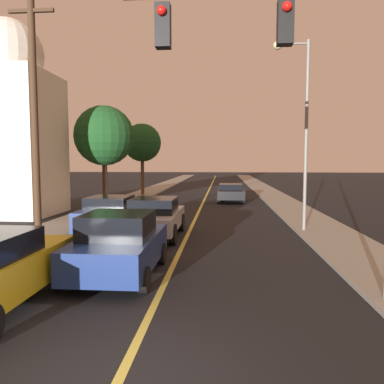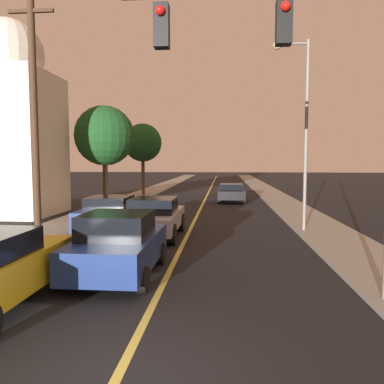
{
  "view_description": "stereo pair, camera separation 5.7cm",
  "coord_description": "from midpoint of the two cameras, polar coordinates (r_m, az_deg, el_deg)",
  "views": [
    {
      "loc": [
        1.41,
        -4.62,
        3.02
      ],
      "look_at": [
        0.0,
        12.68,
        1.6
      ],
      "focal_mm": 35.0,
      "sensor_mm": 36.0,
      "label": 1
    },
    {
      "loc": [
        1.47,
        -4.61,
        3.02
      ],
      "look_at": [
        0.0,
        12.68,
        1.6
      ],
      "focal_mm": 35.0,
      "sensor_mm": 36.0,
      "label": 2
    }
  ],
  "objects": [
    {
      "name": "domed_building_left",
      "position": [
        23.44,
        -25.93,
        9.33
      ],
      "size": [
        4.65,
        4.65,
        10.78
      ],
      "color": "silver",
      "rests_on": "ground"
    },
    {
      "name": "car_near_lane_second",
      "position": [
        15.01,
        -5.79,
        -3.76
      ],
      "size": [
        2.04,
        4.4,
        1.59
      ],
      "color": "#A5A8B2",
      "rests_on": "ground"
    },
    {
      "name": "road_surface",
      "position": [
        40.75,
        2.63,
        0.44
      ],
      "size": [
        9.05,
        80.0,
        0.01
      ],
      "color": "black",
      "rests_on": "ground"
    },
    {
      "name": "sidewalk_left",
      "position": [
        41.36,
        -5.4,
        0.56
      ],
      "size": [
        2.5,
        80.0,
        0.12
      ],
      "color": "gray",
      "rests_on": "ground"
    },
    {
      "name": "streetlamp_right",
      "position": [
        16.47,
        15.93,
        11.61
      ],
      "size": [
        1.49,
        0.36,
        7.86
      ],
      "color": "slate",
      "rests_on": "ground"
    },
    {
      "name": "car_far_oncoming",
      "position": [
        28.31,
        5.86,
        -0.05
      ],
      "size": [
        2.07,
        4.2,
        1.32
      ],
      "rotation": [
        0.0,
        0.0,
        3.14
      ],
      "color": "black",
      "rests_on": "ground"
    },
    {
      "name": "car_outer_lane_second",
      "position": [
        16.13,
        -12.34,
        -3.28
      ],
      "size": [
        2.02,
        4.23,
        1.57
      ],
      "color": "navy",
      "rests_on": "ground"
    },
    {
      "name": "tree_left_near",
      "position": [
        32.85,
        -7.66,
        7.43
      ],
      "size": [
        3.28,
        3.28,
        6.16
      ],
      "color": "#4C3823",
      "rests_on": "ground"
    },
    {
      "name": "traffic_signal_mast",
      "position": [
        8.42,
        16.85,
        17.16
      ],
      "size": [
        5.72,
        0.42,
        6.6
      ],
      "color": "slate",
      "rests_on": "ground"
    },
    {
      "name": "car_near_lane_front",
      "position": [
        10.08,
        -11.14,
        -7.92
      ],
      "size": [
        2.02,
        3.99,
        1.7
      ],
      "color": "navy",
      "rests_on": "ground"
    },
    {
      "name": "utility_pole_left",
      "position": [
        14.37,
        -22.97,
        10.59
      ],
      "size": [
        1.6,
        0.24,
        8.62
      ],
      "color": "#422D1E",
      "rests_on": "ground"
    },
    {
      "name": "sidewalk_right",
      "position": [
        40.95,
        10.73,
        0.46
      ],
      "size": [
        2.5,
        80.0,
        0.12
      ],
      "color": "gray",
      "rests_on": "ground"
    },
    {
      "name": "tree_left_far",
      "position": [
        25.54,
        -13.31,
        8.31
      ],
      "size": [
        3.92,
        3.92,
        6.55
      ],
      "color": "#3D2B1C",
      "rests_on": "ground"
    }
  ]
}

